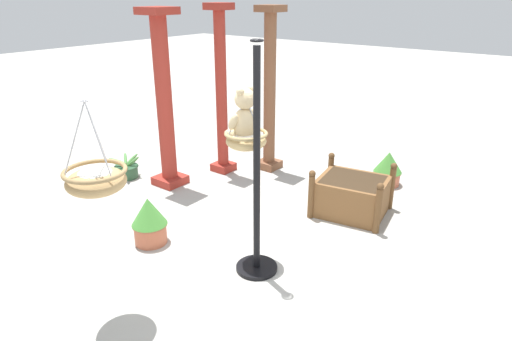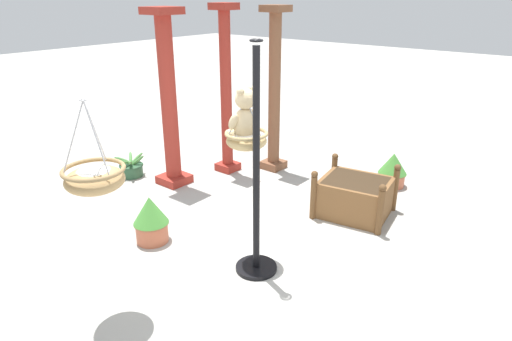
# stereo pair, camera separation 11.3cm
# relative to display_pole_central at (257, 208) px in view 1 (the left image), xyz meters

# --- Properties ---
(ground_plane) EXTENTS (40.00, 40.00, 0.00)m
(ground_plane) POSITION_rel_display_pole_central_xyz_m (0.11, 0.01, -0.73)
(ground_plane) COLOR #ADAAA3
(display_pole_central) EXTENTS (0.44, 0.44, 2.37)m
(display_pole_central) POSITION_rel_display_pole_central_xyz_m (0.00, 0.00, 0.00)
(display_pole_central) COLOR black
(display_pole_central) RESTS_ON ground
(hanging_basket_with_teddy) EXTENTS (0.44, 0.44, 0.53)m
(hanging_basket_with_teddy) POSITION_rel_display_pole_central_xyz_m (0.15, 0.25, 0.64)
(hanging_basket_with_teddy) COLOR tan
(teddy_bear) EXTENTS (0.37, 0.32, 0.54)m
(teddy_bear) POSITION_rel_display_pole_central_xyz_m (0.15, 0.27, 0.87)
(teddy_bear) COLOR #D1B789
(hanging_basket_left_high) EXTENTS (0.51, 0.51, 0.77)m
(hanging_basket_left_high) POSITION_rel_display_pole_central_xyz_m (-1.35, 0.61, 0.61)
(hanging_basket_left_high) COLOR tan
(greenhouse_pillar_left) EXTENTS (0.44, 0.44, 2.56)m
(greenhouse_pillar_left) POSITION_rel_display_pole_central_xyz_m (1.00, 2.44, 0.50)
(greenhouse_pillar_left) COLOR #9E2D23
(greenhouse_pillar_left) RESTS_ON ground
(greenhouse_pillar_right) EXTENTS (0.36, 0.36, 2.56)m
(greenhouse_pillar_right) POSITION_rel_display_pole_central_xyz_m (2.46, 1.63, 0.51)
(greenhouse_pillar_right) COLOR brown
(greenhouse_pillar_right) RESTS_ON ground
(greenhouse_pillar_far_back) EXTENTS (0.33, 0.33, 2.60)m
(greenhouse_pillar_far_back) POSITION_rel_display_pole_central_xyz_m (1.91, 2.16, 0.52)
(greenhouse_pillar_far_back) COLOR #9E2D23
(greenhouse_pillar_far_back) RESTS_ON ground
(wooden_planter_box) EXTENTS (0.96, 1.06, 0.66)m
(wooden_planter_box) POSITION_rel_display_pole_central_xyz_m (1.80, -0.20, -0.46)
(wooden_planter_box) COLOR brown
(wooden_planter_box) RESTS_ON ground
(potted_plant_flowering_red) EXTENTS (0.51, 0.44, 0.36)m
(potted_plant_flowering_red) POSITION_rel_display_pole_central_xyz_m (0.75, 3.17, -0.59)
(potted_plant_flowering_red) COLOR #2D5638
(potted_plant_flowering_red) RESTS_ON ground
(potted_plant_tall_leafy) EXTENTS (0.42, 0.42, 0.52)m
(potted_plant_tall_leafy) POSITION_rel_display_pole_central_xyz_m (3.00, -0.20, -0.46)
(potted_plant_tall_leafy) COLOR #BC6042
(potted_plant_tall_leafy) RESTS_ON ground
(potted_plant_bushy_green) EXTENTS (0.41, 0.41, 0.57)m
(potted_plant_bushy_green) POSITION_rel_display_pole_central_xyz_m (-0.32, 1.32, -0.43)
(potted_plant_bushy_green) COLOR #BC6042
(potted_plant_bushy_green) RESTS_ON ground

